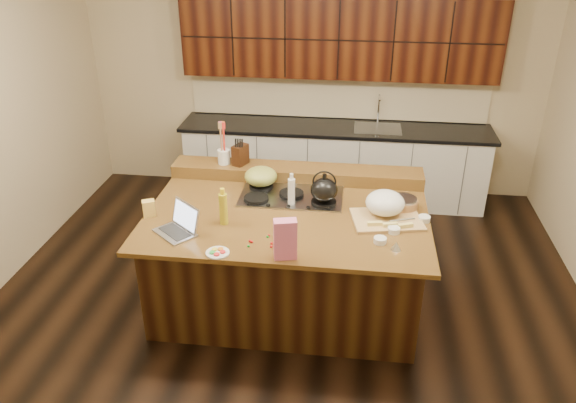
# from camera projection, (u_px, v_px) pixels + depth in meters

# --- Properties ---
(room) EXTENTS (5.52, 5.02, 2.72)m
(room) POSITION_uv_depth(u_px,v_px,m) (287.00, 166.00, 4.61)
(room) COLOR black
(room) RESTS_ON ground
(island) EXTENTS (2.40, 1.60, 0.92)m
(island) POSITION_uv_depth(u_px,v_px,m) (287.00, 257.00, 5.01)
(island) COLOR black
(island) RESTS_ON ground
(back_ledge) EXTENTS (2.40, 0.30, 0.12)m
(back_ledge) POSITION_uv_depth(u_px,v_px,m) (296.00, 173.00, 5.39)
(back_ledge) COLOR black
(back_ledge) RESTS_ON island
(cooktop) EXTENTS (0.92, 0.52, 0.05)m
(cooktop) POSITION_uv_depth(u_px,v_px,m) (291.00, 195.00, 5.06)
(cooktop) COLOR gray
(cooktop) RESTS_ON island
(back_counter) EXTENTS (3.70, 0.66, 2.40)m
(back_counter) POSITION_uv_depth(u_px,v_px,m) (336.00, 122.00, 6.70)
(back_counter) COLOR silver
(back_counter) RESTS_ON ground
(kettle) EXTENTS (0.30, 0.30, 0.21)m
(kettle) POSITION_uv_depth(u_px,v_px,m) (324.00, 190.00, 4.85)
(kettle) COLOR black
(kettle) RESTS_ON cooktop
(green_bowl) EXTENTS (0.40, 0.40, 0.17)m
(green_bowl) POSITION_uv_depth(u_px,v_px,m) (261.00, 176.00, 5.16)
(green_bowl) COLOR olive
(green_bowl) RESTS_ON cooktop
(laptop) EXTENTS (0.42, 0.41, 0.23)m
(laptop) POSITION_uv_depth(u_px,v_px,m) (180.00, 225.00, 4.49)
(laptop) COLOR #B7B7BC
(laptop) RESTS_ON island
(oil_bottle) EXTENTS (0.07, 0.07, 0.27)m
(oil_bottle) POSITION_uv_depth(u_px,v_px,m) (223.00, 209.00, 4.57)
(oil_bottle) COLOR gold
(oil_bottle) RESTS_ON island
(vinegar_bottle) EXTENTS (0.08, 0.08, 0.25)m
(vinegar_bottle) POSITION_uv_depth(u_px,v_px,m) (291.00, 192.00, 4.87)
(vinegar_bottle) COLOR silver
(vinegar_bottle) RESTS_ON island
(wooden_tray) EXTENTS (0.63, 0.51, 0.23)m
(wooden_tray) POSITION_uv_depth(u_px,v_px,m) (386.00, 207.00, 4.68)
(wooden_tray) COLOR tan
(wooden_tray) RESTS_ON island
(ramekin_a) EXTENTS (0.13, 0.13, 0.04)m
(ramekin_a) POSITION_uv_depth(u_px,v_px,m) (380.00, 240.00, 4.35)
(ramekin_a) COLOR white
(ramekin_a) RESTS_ON island
(ramekin_b) EXTENTS (0.10, 0.10, 0.04)m
(ramekin_b) POSITION_uv_depth(u_px,v_px,m) (394.00, 230.00, 4.49)
(ramekin_b) COLOR white
(ramekin_b) RESTS_ON island
(ramekin_c) EXTENTS (0.12, 0.12, 0.04)m
(ramekin_c) POSITION_uv_depth(u_px,v_px,m) (424.00, 219.00, 4.66)
(ramekin_c) COLOR white
(ramekin_c) RESTS_ON island
(strainer_bowl) EXTENTS (0.28, 0.28, 0.09)m
(strainer_bowl) POSITION_uv_depth(u_px,v_px,m) (403.00, 205.00, 4.84)
(strainer_bowl) COLOR #996B3F
(strainer_bowl) RESTS_ON island
(kitchen_timer) EXTENTS (0.10, 0.10, 0.07)m
(kitchen_timer) POSITION_uv_depth(u_px,v_px,m) (396.00, 246.00, 4.26)
(kitchen_timer) COLOR silver
(kitchen_timer) RESTS_ON island
(pink_bag) EXTENTS (0.18, 0.12, 0.31)m
(pink_bag) POSITION_uv_depth(u_px,v_px,m) (285.00, 239.00, 4.11)
(pink_bag) COLOR pink
(pink_bag) RESTS_ON island
(candy_plate) EXTENTS (0.18, 0.18, 0.01)m
(candy_plate) POSITION_uv_depth(u_px,v_px,m) (218.00, 253.00, 4.22)
(candy_plate) COLOR white
(candy_plate) RESTS_ON island
(package_box) EXTENTS (0.12, 0.11, 0.14)m
(package_box) POSITION_uv_depth(u_px,v_px,m) (149.00, 208.00, 4.72)
(package_box) COLOR #ECC053
(package_box) RESTS_ON island
(utensil_crock) EXTENTS (0.14, 0.14, 0.14)m
(utensil_crock) POSITION_uv_depth(u_px,v_px,m) (224.00, 157.00, 5.41)
(utensil_crock) COLOR white
(utensil_crock) RESTS_ON back_ledge
(knife_block) EXTENTS (0.15, 0.19, 0.20)m
(knife_block) POSITION_uv_depth(u_px,v_px,m) (240.00, 155.00, 5.38)
(knife_block) COLOR black
(knife_block) RESTS_ON back_ledge
(gumdrop_0) EXTENTS (0.02, 0.02, 0.02)m
(gumdrop_0) POSITION_uv_depth(u_px,v_px,m) (271.00, 247.00, 4.30)
(gumdrop_0) COLOR red
(gumdrop_0) RESTS_ON island
(gumdrop_1) EXTENTS (0.02, 0.02, 0.02)m
(gumdrop_1) POSITION_uv_depth(u_px,v_px,m) (248.00, 246.00, 4.30)
(gumdrop_1) COLOR #198C26
(gumdrop_1) RESTS_ON island
(gumdrop_2) EXTENTS (0.02, 0.02, 0.02)m
(gumdrop_2) POSITION_uv_depth(u_px,v_px,m) (250.00, 241.00, 4.37)
(gumdrop_2) COLOR red
(gumdrop_2) RESTS_ON island
(gumdrop_3) EXTENTS (0.02, 0.02, 0.02)m
(gumdrop_3) POSITION_uv_depth(u_px,v_px,m) (295.00, 235.00, 4.44)
(gumdrop_3) COLOR #198C26
(gumdrop_3) RESTS_ON island
(gumdrop_4) EXTENTS (0.02, 0.02, 0.02)m
(gumdrop_4) POSITION_uv_depth(u_px,v_px,m) (288.00, 246.00, 4.31)
(gumdrop_4) COLOR red
(gumdrop_4) RESTS_ON island
(gumdrop_5) EXTENTS (0.02, 0.02, 0.02)m
(gumdrop_5) POSITION_uv_depth(u_px,v_px,m) (287.00, 241.00, 4.37)
(gumdrop_5) COLOR #198C26
(gumdrop_5) RESTS_ON island
(gumdrop_6) EXTENTS (0.02, 0.02, 0.02)m
(gumdrop_6) POSITION_uv_depth(u_px,v_px,m) (269.00, 235.00, 4.45)
(gumdrop_6) COLOR red
(gumdrop_6) RESTS_ON island
(gumdrop_7) EXTENTS (0.02, 0.02, 0.02)m
(gumdrop_7) POSITION_uv_depth(u_px,v_px,m) (267.00, 237.00, 4.43)
(gumdrop_7) COLOR #198C26
(gumdrop_7) RESTS_ON island
(gumdrop_8) EXTENTS (0.02, 0.02, 0.02)m
(gumdrop_8) POSITION_uv_depth(u_px,v_px,m) (252.00, 242.00, 4.36)
(gumdrop_8) COLOR red
(gumdrop_8) RESTS_ON island
(gumdrop_9) EXTENTS (0.02, 0.02, 0.02)m
(gumdrop_9) POSITION_uv_depth(u_px,v_px,m) (280.00, 235.00, 4.45)
(gumdrop_9) COLOR #198C26
(gumdrop_9) RESTS_ON island
(gumdrop_10) EXTENTS (0.02, 0.02, 0.02)m
(gumdrop_10) POSITION_uv_depth(u_px,v_px,m) (277.00, 237.00, 4.42)
(gumdrop_10) COLOR red
(gumdrop_10) RESTS_ON island
(gumdrop_11) EXTENTS (0.02, 0.02, 0.02)m
(gumdrop_11) POSITION_uv_depth(u_px,v_px,m) (294.00, 240.00, 4.38)
(gumdrop_11) COLOR #198C26
(gumdrop_11) RESTS_ON island
(gumdrop_12) EXTENTS (0.02, 0.02, 0.02)m
(gumdrop_12) POSITION_uv_depth(u_px,v_px,m) (272.00, 243.00, 4.34)
(gumdrop_12) COLOR red
(gumdrop_12) RESTS_ON island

